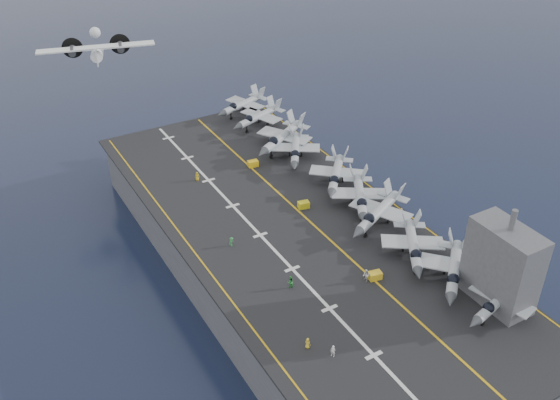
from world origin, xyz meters
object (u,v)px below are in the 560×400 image
tow_cart_a (375,275)px  transport_plane (97,54)px  island_superstructure (504,257)px  fighter_jet_0 (500,300)px

tow_cart_a → transport_plane: (-17.45, 73.57, 14.17)m
tow_cart_a → island_superstructure: bearing=-45.8°
fighter_jet_0 → transport_plane: size_ratio=0.54×
transport_plane → fighter_jet_0: bearing=-72.6°
island_superstructure → fighter_jet_0: island_superstructure is taller
fighter_jet_0 → transport_plane: bearing=107.4°
island_superstructure → fighter_jet_0: (-1.62, -2.04, -5.24)m
fighter_jet_0 → transport_plane: 92.70m
island_superstructure → transport_plane: transport_plane is taller
island_superstructure → tow_cart_a: (-11.68, 12.03, -6.93)m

